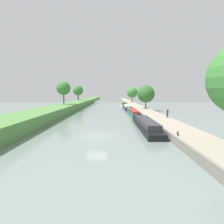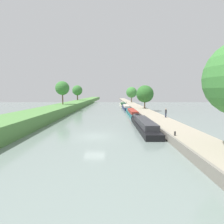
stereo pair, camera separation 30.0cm
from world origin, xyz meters
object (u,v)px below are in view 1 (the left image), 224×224
person_walking (167,113)px  mooring_bollard_far (126,102)px  narrowboat_black (144,124)px  narrowboat_teal (132,112)px  narrowboat_cream (123,104)px  narrowboat_navy (126,107)px  mooring_bollard_near (177,133)px

person_walking → mooring_bollard_far: person_walking is taller
narrowboat_black → narrowboat_teal: 16.20m
narrowboat_cream → narrowboat_teal: bearing=-89.5°
narrowboat_cream → person_walking: (5.28, -42.67, 1.19)m
narrowboat_teal → narrowboat_navy: 16.58m
narrowboat_black → narrowboat_navy: narrowboat_black is taller
narrowboat_navy → mooring_bollard_near: size_ratio=32.80×
narrowboat_black → mooring_bollard_far: (1.92, 54.11, 0.44)m
narrowboat_teal → mooring_bollard_near: bearing=-85.8°
person_walking → mooring_bollard_far: 48.59m
narrowboat_teal → mooring_bollard_far: narrowboat_teal is taller
narrowboat_navy → mooring_bollard_far: 21.43m
narrowboat_cream → mooring_bollard_near: bearing=-87.9°
narrowboat_navy → narrowboat_cream: 15.53m
narrowboat_teal → narrowboat_cream: size_ratio=1.15×
narrowboat_black → mooring_bollard_near: bearing=-76.8°
person_walking → mooring_bollard_far: (-3.22, 48.48, -0.65)m
narrowboat_teal → narrowboat_cream: (-0.27, 32.11, -0.06)m
mooring_bollard_far → narrowboat_black: bearing=-92.0°
narrowboat_navy → narrowboat_cream: size_ratio=1.11×
narrowboat_teal → mooring_bollard_far: size_ratio=34.02×
person_walking → mooring_bollard_far: bearing=93.8°
narrowboat_navy → mooring_bollard_near: narrowboat_navy is taller
person_walking → mooring_bollard_near: 14.17m
person_walking → mooring_bollard_near: size_ratio=3.69×
narrowboat_navy → mooring_bollard_near: 40.97m
narrowboat_black → person_walking: person_walking is taller
narrowboat_teal → mooring_bollard_near: (1.79, -24.35, 0.49)m
narrowboat_cream → person_walking: person_walking is taller
person_walking → narrowboat_navy: bearing=100.7°
narrowboat_black → person_walking: 7.70m
mooring_bollard_near → mooring_bollard_far: 62.26m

